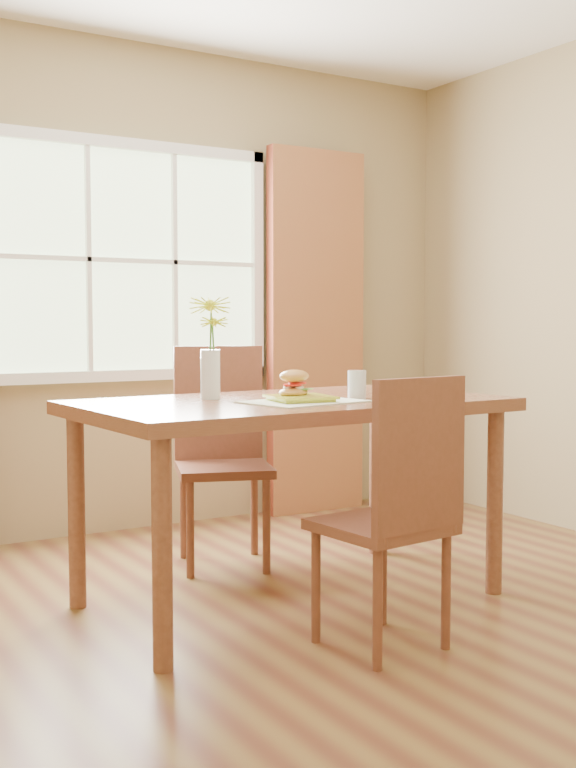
{
  "coord_description": "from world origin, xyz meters",
  "views": [
    {
      "loc": [
        -1.83,
        -2.84,
        1.17
      ],
      "look_at": [
        0.05,
        0.27,
        0.91
      ],
      "focal_mm": 42.0,
      "sensor_mm": 36.0,
      "label": 1
    }
  ],
  "objects_px": {
    "chair_near": "(397,502)",
    "croissant_sandwich": "(294,384)",
    "dining_table": "(291,420)",
    "water_glass": "(357,385)",
    "chair_far": "(221,444)",
    "flower_vase": "(211,338)"
  },
  "relations": [
    {
      "from": "chair_near",
      "to": "croissant_sandwich",
      "type": "distance_m",
      "value": 0.72
    },
    {
      "from": "dining_table",
      "to": "chair_near",
      "type": "height_order",
      "value": "chair_near"
    },
    {
      "from": "dining_table",
      "to": "croissant_sandwich",
      "type": "distance_m",
      "value": 0.19
    },
    {
      "from": "chair_near",
      "to": "water_glass",
      "type": "xyz_separation_m",
      "value": [
        0.26,
        0.61,
        0.37
      ]
    },
    {
      "from": "chair_far",
      "to": "water_glass",
      "type": "distance_m",
      "value": 0.9
    },
    {
      "from": "chair_far",
      "to": "water_glass",
      "type": "height_order",
      "value": "chair_far"
    },
    {
      "from": "flower_vase",
      "to": "chair_near",
      "type": "bearing_deg",
      "value": -71.78
    },
    {
      "from": "dining_table",
      "to": "chair_far",
      "type": "distance_m",
      "value": 0.73
    },
    {
      "from": "chair_far",
      "to": "water_glass",
      "type": "bearing_deg",
      "value": -54.01
    },
    {
      "from": "water_glass",
      "to": "flower_vase",
      "type": "relative_size",
      "value": 0.28
    },
    {
      "from": "dining_table",
      "to": "chair_near",
      "type": "distance_m",
      "value": 0.74
    },
    {
      "from": "croissant_sandwich",
      "to": "flower_vase",
      "type": "xyz_separation_m",
      "value": [
        -0.23,
        0.28,
        0.18
      ]
    },
    {
      "from": "croissant_sandwich",
      "to": "flower_vase",
      "type": "height_order",
      "value": "flower_vase"
    },
    {
      "from": "croissant_sandwich",
      "to": "chair_near",
      "type": "bearing_deg",
      "value": -105.63
    },
    {
      "from": "water_glass",
      "to": "dining_table",
      "type": "bearing_deg",
      "value": 159.95
    },
    {
      "from": "chair_near",
      "to": "flower_vase",
      "type": "bearing_deg",
      "value": 102.29
    },
    {
      "from": "chair_far",
      "to": "flower_vase",
      "type": "height_order",
      "value": "flower_vase"
    },
    {
      "from": "dining_table",
      "to": "flower_vase",
      "type": "xyz_separation_m",
      "value": [
        -0.28,
        0.18,
        0.34
      ]
    },
    {
      "from": "croissant_sandwich",
      "to": "water_glass",
      "type": "xyz_separation_m",
      "value": [
        0.31,
        0.0,
        -0.02
      ]
    },
    {
      "from": "chair_near",
      "to": "dining_table",
      "type": "bearing_deg",
      "value": 84.78
    },
    {
      "from": "chair_near",
      "to": "water_glass",
      "type": "distance_m",
      "value": 0.75
    },
    {
      "from": "chair_near",
      "to": "croissant_sandwich",
      "type": "height_order",
      "value": "chair_near"
    }
  ]
}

